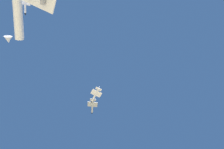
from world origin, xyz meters
TOP-DOWN VIEW (x-y plane):
  - chase_jet_lead at (47.16, 68.21)m, footprint 15.28×8.49m
  - chase_jet_left_wing at (-16.52, 132.96)m, footprint 15.22×8.26m
  - chase_jet_right_wing at (34.78, 67.93)m, footprint 15.31×8.85m

SIDE VIEW (x-z plane):
  - chase_jet_right_wing at x=34.78m, z-range 122.81..126.81m
  - chase_jet_lead at x=47.16m, z-range 125.28..129.28m
  - chase_jet_left_wing at x=-16.52m, z-range 145.23..149.23m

